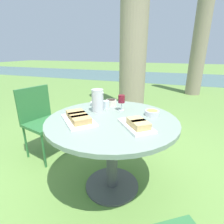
{
  "coord_description": "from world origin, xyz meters",
  "views": [
    {
      "loc": [
        0.49,
        -1.36,
        1.31
      ],
      "look_at": [
        0.0,
        0.0,
        0.8
      ],
      "focal_mm": 28.0,
      "sensor_mm": 36.0,
      "label": 1
    }
  ],
  "objects_px": {
    "chair_near_left": "(41,117)",
    "water_pitcher": "(98,101)",
    "dining_table": "(112,131)",
    "wine_glass": "(121,100)"
  },
  "relations": [
    {
      "from": "chair_near_left",
      "to": "water_pitcher",
      "type": "distance_m",
      "value": 0.93
    },
    {
      "from": "dining_table",
      "to": "wine_glass",
      "type": "bearing_deg",
      "value": 86.72
    },
    {
      "from": "dining_table",
      "to": "water_pitcher",
      "type": "relative_size",
      "value": 5.22
    },
    {
      "from": "water_pitcher",
      "to": "wine_glass",
      "type": "bearing_deg",
      "value": 27.94
    },
    {
      "from": "chair_near_left",
      "to": "water_pitcher",
      "type": "relative_size",
      "value": 3.99
    },
    {
      "from": "dining_table",
      "to": "wine_glass",
      "type": "relative_size",
      "value": 7.33
    },
    {
      "from": "wine_glass",
      "to": "chair_near_left",
      "type": "bearing_deg",
      "value": 178.24
    },
    {
      "from": "water_pitcher",
      "to": "wine_glass",
      "type": "distance_m",
      "value": 0.24
    },
    {
      "from": "chair_near_left",
      "to": "water_pitcher",
      "type": "xyz_separation_m",
      "value": [
        0.86,
        -0.14,
        0.33
      ]
    },
    {
      "from": "water_pitcher",
      "to": "wine_glass",
      "type": "xyz_separation_m",
      "value": [
        0.21,
        0.11,
        0.0
      ]
    }
  ]
}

